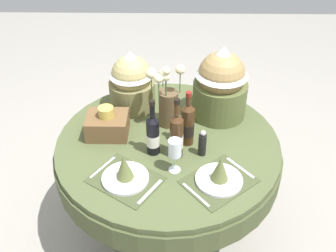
{
  "coord_description": "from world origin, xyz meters",
  "views": [
    {
      "loc": [
        0.03,
        -1.72,
        2.15
      ],
      "look_at": [
        0.0,
        0.03,
        0.83
      ],
      "focal_mm": 41.19,
      "sensor_mm": 36.0,
      "label": 1
    }
  ],
  "objects_px": {
    "place_setting_right": "(220,175)",
    "wine_bottle_centre": "(188,124)",
    "wine_glass_right": "(175,149)",
    "woven_basket_side_left": "(107,124)",
    "wine_bottle_left": "(153,134)",
    "gift_tub_back_left": "(131,79)",
    "place_setting_left": "(125,173)",
    "flower_vase": "(168,101)",
    "wine_bottle_rear": "(177,136)",
    "dining_table": "(168,157)",
    "gift_tub_back_right": "(221,81)",
    "pepper_mill": "(202,144)"
  },
  "relations": [
    {
      "from": "woven_basket_side_left",
      "to": "place_setting_left",
      "type": "bearing_deg",
      "value": -69.71
    },
    {
      "from": "dining_table",
      "to": "pepper_mill",
      "type": "xyz_separation_m",
      "value": [
        0.19,
        -0.11,
        0.2
      ]
    },
    {
      "from": "wine_glass_right",
      "to": "flower_vase",
      "type": "bearing_deg",
      "value": 95.91
    },
    {
      "from": "pepper_mill",
      "to": "gift_tub_back_right",
      "type": "height_order",
      "value": "gift_tub_back_right"
    },
    {
      "from": "wine_glass_right",
      "to": "wine_bottle_centre",
      "type": "bearing_deg",
      "value": 73.05
    },
    {
      "from": "wine_bottle_left",
      "to": "gift_tub_back_left",
      "type": "height_order",
      "value": "gift_tub_back_left"
    },
    {
      "from": "woven_basket_side_left",
      "to": "wine_bottle_rear",
      "type": "bearing_deg",
      "value": -24.68
    },
    {
      "from": "place_setting_left",
      "to": "gift_tub_back_left",
      "type": "distance_m",
      "value": 0.69
    },
    {
      "from": "pepper_mill",
      "to": "woven_basket_side_left",
      "type": "height_order",
      "value": "woven_basket_side_left"
    },
    {
      "from": "gift_tub_back_right",
      "to": "woven_basket_side_left",
      "type": "bearing_deg",
      "value": -161.95
    },
    {
      "from": "wine_bottle_left",
      "to": "wine_bottle_centre",
      "type": "distance_m",
      "value": 0.21
    },
    {
      "from": "wine_bottle_left",
      "to": "gift_tub_back_left",
      "type": "xyz_separation_m",
      "value": [
        -0.15,
        0.45,
        0.08
      ]
    },
    {
      "from": "wine_glass_right",
      "to": "gift_tub_back_right",
      "type": "bearing_deg",
      "value": 62.32
    },
    {
      "from": "wine_glass_right",
      "to": "woven_basket_side_left",
      "type": "xyz_separation_m",
      "value": [
        -0.39,
        0.3,
        -0.08
      ]
    },
    {
      "from": "wine_glass_right",
      "to": "wine_bottle_rear",
      "type": "bearing_deg",
      "value": 85.81
    },
    {
      "from": "place_setting_left",
      "to": "gift_tub_back_left",
      "type": "bearing_deg",
      "value": 91.74
    },
    {
      "from": "dining_table",
      "to": "wine_bottle_centre",
      "type": "distance_m",
      "value": 0.28
    },
    {
      "from": "place_setting_left",
      "to": "wine_glass_right",
      "type": "bearing_deg",
      "value": 16.87
    },
    {
      "from": "flower_vase",
      "to": "gift_tub_back_left",
      "type": "relative_size",
      "value": 1.04
    },
    {
      "from": "wine_glass_right",
      "to": "wine_bottle_left",
      "type": "bearing_deg",
      "value": 129.26
    },
    {
      "from": "flower_vase",
      "to": "pepper_mill",
      "type": "height_order",
      "value": "flower_vase"
    },
    {
      "from": "wine_bottle_left",
      "to": "gift_tub_back_right",
      "type": "distance_m",
      "value": 0.55
    },
    {
      "from": "wine_bottle_rear",
      "to": "dining_table",
      "type": "bearing_deg",
      "value": 110.82
    },
    {
      "from": "gift_tub_back_left",
      "to": "pepper_mill",
      "type": "bearing_deg",
      "value": -47.8
    },
    {
      "from": "flower_vase",
      "to": "wine_bottle_rear",
      "type": "height_order",
      "value": "flower_vase"
    },
    {
      "from": "place_setting_left",
      "to": "wine_bottle_left",
      "type": "relative_size",
      "value": 1.26
    },
    {
      "from": "place_setting_left",
      "to": "wine_bottle_centre",
      "type": "height_order",
      "value": "wine_bottle_centre"
    },
    {
      "from": "wine_glass_right",
      "to": "woven_basket_side_left",
      "type": "height_order",
      "value": "wine_glass_right"
    },
    {
      "from": "gift_tub_back_left",
      "to": "woven_basket_side_left",
      "type": "bearing_deg",
      "value": -112.47
    },
    {
      "from": "place_setting_right",
      "to": "woven_basket_side_left",
      "type": "bearing_deg",
      "value": 148.06
    },
    {
      "from": "place_setting_right",
      "to": "wine_bottle_centre",
      "type": "bearing_deg",
      "value": 116.41
    },
    {
      "from": "wine_bottle_centre",
      "to": "wine_bottle_rear",
      "type": "height_order",
      "value": "wine_bottle_rear"
    },
    {
      "from": "pepper_mill",
      "to": "woven_basket_side_left",
      "type": "distance_m",
      "value": 0.57
    },
    {
      "from": "gift_tub_back_left",
      "to": "wine_bottle_rear",
      "type": "bearing_deg",
      "value": -59.49
    },
    {
      "from": "pepper_mill",
      "to": "gift_tub_back_right",
      "type": "distance_m",
      "value": 0.44
    },
    {
      "from": "place_setting_left",
      "to": "gift_tub_back_right",
      "type": "relative_size",
      "value": 0.93
    },
    {
      "from": "flower_vase",
      "to": "gift_tub_back_right",
      "type": "height_order",
      "value": "gift_tub_back_right"
    },
    {
      "from": "place_setting_left",
      "to": "wine_bottle_centre",
      "type": "xyz_separation_m",
      "value": [
        0.32,
        0.31,
        0.08
      ]
    },
    {
      "from": "place_setting_left",
      "to": "wine_bottle_left",
      "type": "xyz_separation_m",
      "value": [
        0.13,
        0.22,
        0.08
      ]
    },
    {
      "from": "wine_bottle_left",
      "to": "woven_basket_side_left",
      "type": "bearing_deg",
      "value": 149.61
    },
    {
      "from": "dining_table",
      "to": "flower_vase",
      "type": "height_order",
      "value": "flower_vase"
    },
    {
      "from": "flower_vase",
      "to": "wine_glass_right",
      "type": "bearing_deg",
      "value": -84.09
    },
    {
      "from": "dining_table",
      "to": "wine_bottle_rear",
      "type": "bearing_deg",
      "value": -69.18
    },
    {
      "from": "gift_tub_back_left",
      "to": "woven_basket_side_left",
      "type": "height_order",
      "value": "gift_tub_back_left"
    },
    {
      "from": "place_setting_right",
      "to": "gift_tub_back_left",
      "type": "bearing_deg",
      "value": 126.32
    },
    {
      "from": "woven_basket_side_left",
      "to": "wine_bottle_centre",
      "type": "bearing_deg",
      "value": -8.93
    },
    {
      "from": "wine_glass_right",
      "to": "gift_tub_back_left",
      "type": "height_order",
      "value": "gift_tub_back_left"
    },
    {
      "from": "place_setting_right",
      "to": "wine_glass_right",
      "type": "xyz_separation_m",
      "value": [
        -0.22,
        0.08,
        0.1
      ]
    },
    {
      "from": "wine_bottle_rear",
      "to": "gift_tub_back_right",
      "type": "bearing_deg",
      "value": 56.55
    },
    {
      "from": "dining_table",
      "to": "pepper_mill",
      "type": "distance_m",
      "value": 0.3
    }
  ]
}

